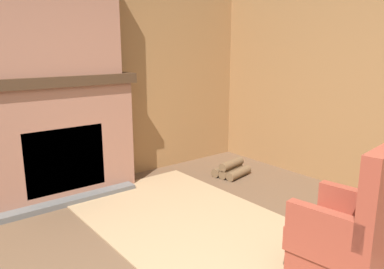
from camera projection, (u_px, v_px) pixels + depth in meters
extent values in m
cube|color=olive|center=(48.00, 80.00, 4.18)|extent=(0.06, 6.19, 2.64)
cube|color=#93604C|center=(59.00, 143.00, 4.18)|extent=(0.35, 1.68, 1.27)
cube|color=black|center=(65.00, 159.00, 4.11)|extent=(0.08, 0.87, 0.71)
cube|color=#565451|center=(72.00, 201.00, 4.12)|extent=(0.16, 1.51, 0.06)
cube|color=#3D2819|center=(54.00, 81.00, 4.02)|extent=(0.45, 1.78, 0.11)
cube|color=#93604C|center=(49.00, 15.00, 3.86)|extent=(0.31, 1.47, 1.23)
cube|color=#997A56|center=(249.00, 257.00, 3.07)|extent=(4.28, 1.63, 0.01)
cube|color=brown|center=(339.00, 256.00, 2.76)|extent=(0.65, 0.64, 0.24)
cube|color=brown|center=(341.00, 237.00, 2.73)|extent=(0.68, 0.68, 0.18)
cube|color=brown|center=(383.00, 194.00, 2.47)|extent=(0.20, 0.61, 0.64)
cube|color=brown|center=(325.00, 224.00, 2.52)|extent=(0.55, 0.16, 0.20)
cube|color=brown|center=(354.00, 202.00, 2.88)|extent=(0.55, 0.16, 0.20)
cylinder|color=#332319|center=(321.00, 250.00, 3.13)|extent=(0.06, 0.06, 0.06)
cylinder|color=brown|center=(224.00, 169.00, 5.08)|extent=(0.20, 0.45, 0.12)
cylinder|color=brown|center=(231.00, 171.00, 5.00)|extent=(0.20, 0.45, 0.12)
cylinder|color=brown|center=(239.00, 173.00, 4.93)|extent=(0.20, 0.45, 0.12)
cylinder|color=brown|center=(231.00, 164.00, 4.98)|extent=(0.20, 0.45, 0.12)
cube|color=gray|center=(108.00, 67.00, 4.41)|extent=(0.12, 0.25, 0.14)
cube|color=silver|center=(110.00, 67.00, 4.36)|extent=(0.01, 0.04, 0.02)
cylinder|color=red|center=(48.00, 62.00, 4.00)|extent=(0.07, 0.28, 0.28)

